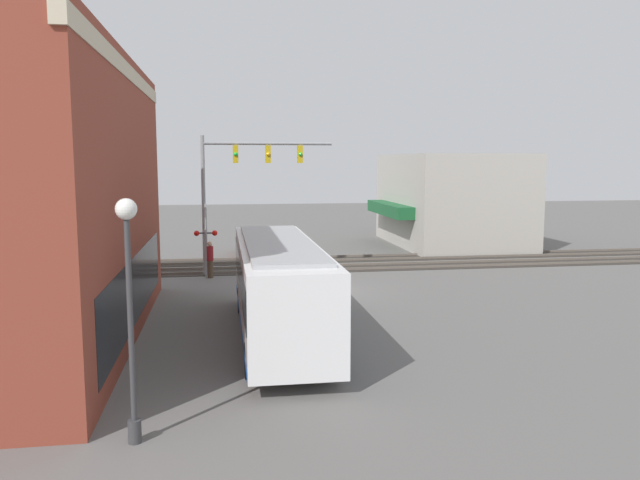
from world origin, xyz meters
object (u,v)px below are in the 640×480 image
at_px(parked_car_red, 252,245).
at_px(city_bus, 278,284).
at_px(crossing_signal, 206,233).
at_px(pedestrian_at_crossing, 210,259).
at_px(streetlamp, 130,300).

bearing_deg(parked_car_red, city_bus, 180.00).
bearing_deg(crossing_signal, pedestrian_at_crossing, -89.87).
bearing_deg(streetlamp, pedestrian_at_crossing, -3.75).
bearing_deg(parked_car_red, streetlamp, 171.99).
distance_m(streetlamp, pedestrian_at_crossing, 19.02).
height_order(city_bus, crossing_signal, crossing_signal).
relative_size(streetlamp, pedestrian_at_crossing, 2.76).
height_order(crossing_signal, parked_car_red, crossing_signal).
xyz_separation_m(city_bus, crossing_signal, (11.32, 2.67, 0.49)).
relative_size(parked_car_red, pedestrian_at_crossing, 2.41).
relative_size(city_bus, streetlamp, 2.24).
bearing_deg(crossing_signal, city_bus, -166.72).
height_order(parked_car_red, pedestrian_at_crossing, pedestrian_at_crossing).
distance_m(parked_car_red, pedestrian_at_crossing, 7.96).
xyz_separation_m(crossing_signal, pedestrian_at_crossing, (0.00, -0.19, -1.33)).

